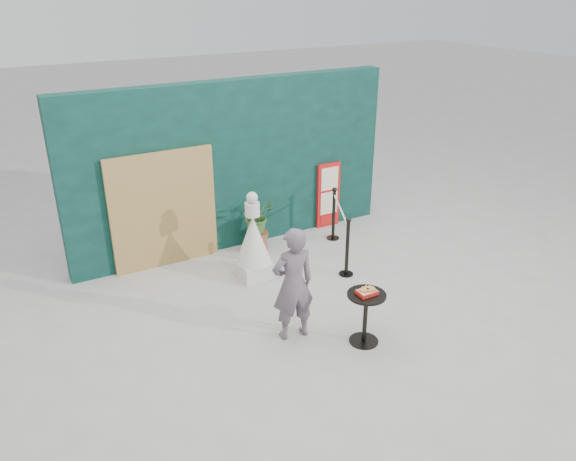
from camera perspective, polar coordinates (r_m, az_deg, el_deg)
name	(u,v)px	position (r m, az deg, el deg)	size (l,w,h in m)	color
ground	(329,324)	(8.19, 4.19, -9.42)	(60.00, 60.00, 0.00)	#ADAAA5
back_wall	(234,166)	(10.06, -5.51, 6.58)	(6.00, 0.30, 3.00)	black
bamboo_fence	(164,210)	(9.59, -12.51, 2.03)	(1.80, 0.08, 2.00)	tan
woman	(293,284)	(7.50, 0.51, -5.47)	(0.59, 0.39, 1.63)	#64565E
menu_board	(328,195)	(11.04, 4.12, 3.59)	(0.50, 0.07, 1.30)	red
statue	(253,243)	(9.10, -3.55, -1.31)	(0.58, 0.58, 1.50)	silver
cafe_table	(366,310)	(7.61, 7.89, -8.03)	(0.52, 0.52, 0.75)	black
food_basket	(367,291)	(7.46, 8.02, -6.15)	(0.26, 0.19, 0.11)	#B41F13
planter	(257,220)	(10.02, -3.17, 1.03)	(0.60, 0.52, 1.01)	#955930
stanchion_barrier	(340,230)	(9.89, 5.30, 0.04)	(0.84, 1.54, 1.03)	black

